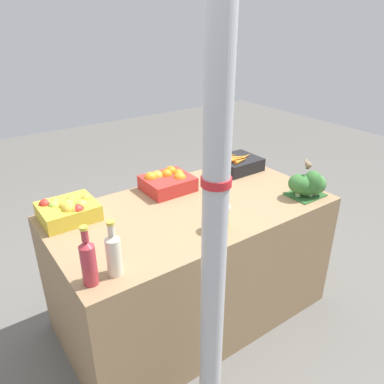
{
  "coord_description": "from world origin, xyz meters",
  "views": [
    {
      "loc": [
        -1.15,
        -1.62,
        1.87
      ],
      "look_at": [
        0.0,
        0.0,
        0.91
      ],
      "focal_mm": 35.0,
      "sensor_mm": 36.0,
      "label": 1
    }
  ],
  "objects": [
    {
      "name": "market_table",
      "position": [
        0.0,
        0.0,
        0.41
      ],
      "size": [
        1.68,
        0.9,
        0.81
      ],
      "primitive_type": "cube",
      "color": "#937551",
      "rests_on": "ground_plane"
    },
    {
      "name": "support_pole",
      "position": [
        -0.41,
        -0.72,
        1.28
      ],
      "size": [
        0.11,
        0.11,
        2.56
      ],
      "color": "#B7BABF",
      "rests_on": "ground_plane"
    },
    {
      "name": "broccoli_pile",
      "position": [
        0.68,
        -0.31,
        0.9
      ],
      "size": [
        0.24,
        0.19,
        0.18
      ],
      "color": "#2D602D",
      "rests_on": "market_table"
    },
    {
      "name": "ground_plane",
      "position": [
        0.0,
        0.0,
        0.0
      ],
      "size": [
        10.0,
        10.0,
        0.0
      ],
      "primitive_type": "plane",
      "color": "#605E59"
    },
    {
      "name": "sparrow_bird",
      "position": [
        0.69,
        -0.27,
        1.02
      ],
      "size": [
        0.09,
        0.11,
        0.05
      ],
      "rotation": [
        0.0,
        0.0,
        -2.25
      ],
      "color": "#4C3D2D",
      "rests_on": "broccoli_pile"
    },
    {
      "name": "juice_bottle_ruby",
      "position": [
        -0.76,
        -0.32,
        0.93
      ],
      "size": [
        0.07,
        0.07,
        0.28
      ],
      "color": "#B2333D",
      "rests_on": "market_table"
    },
    {
      "name": "pickle_jar",
      "position": [
        -0.02,
        -0.29,
        0.88
      ],
      "size": [
        0.1,
        0.1,
        0.14
      ],
      "color": "#DBBC56",
      "rests_on": "market_table"
    },
    {
      "name": "carrot_crate",
      "position": [
        0.62,
        0.29,
        0.87
      ],
      "size": [
        0.31,
        0.27,
        0.13
      ],
      "color": "black",
      "rests_on": "market_table"
    },
    {
      "name": "orange_crate",
      "position": [
        0.01,
        0.3,
        0.87
      ],
      "size": [
        0.31,
        0.27,
        0.13
      ],
      "color": "red",
      "rests_on": "market_table"
    },
    {
      "name": "juice_bottle_cloudy",
      "position": [
        -0.65,
        -0.32,
        0.93
      ],
      "size": [
        0.07,
        0.07,
        0.27
      ],
      "color": "beige",
      "rests_on": "market_table"
    },
    {
      "name": "apple_crate",
      "position": [
        -0.65,
        0.28,
        0.87
      ],
      "size": [
        0.31,
        0.27,
        0.13
      ],
      "color": "gold",
      "rests_on": "market_table"
    }
  ]
}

